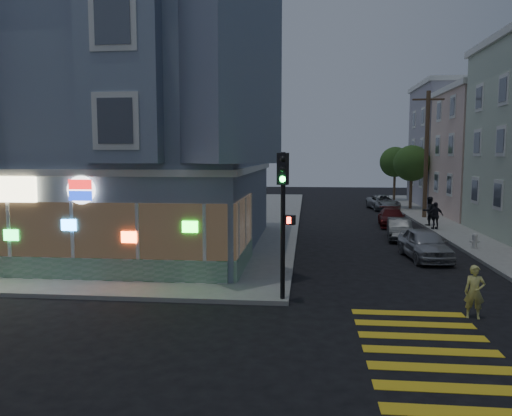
% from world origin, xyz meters
% --- Properties ---
extents(ground, '(120.00, 120.00, 0.00)m').
position_xyz_m(ground, '(0.00, 0.00, 0.00)').
color(ground, black).
rests_on(ground, ground).
extents(sidewalk_nw, '(33.00, 42.00, 0.15)m').
position_xyz_m(sidewalk_nw, '(-13.50, 23.00, 0.07)').
color(sidewalk_nw, gray).
rests_on(sidewalk_nw, ground).
extents(corner_building, '(14.60, 14.60, 11.40)m').
position_xyz_m(corner_building, '(-6.00, 10.98, 5.82)').
color(corner_building, slate).
rests_on(corner_building, sidewalk_nw).
extents(row_house_d, '(12.00, 8.60, 10.50)m').
position_xyz_m(row_house_d, '(19.50, 34.00, 5.40)').
color(row_house_d, '#96909F').
rests_on(row_house_d, sidewalk_ne).
extents(utility_pole, '(2.20, 0.30, 9.00)m').
position_xyz_m(utility_pole, '(12.00, 24.00, 4.80)').
color(utility_pole, '#4C3826').
rests_on(utility_pole, sidewalk_ne).
extents(street_tree_near, '(3.00, 3.00, 5.30)m').
position_xyz_m(street_tree_near, '(12.20, 30.00, 3.94)').
color(street_tree_near, '#4C3826').
rests_on(street_tree_near, sidewalk_ne).
extents(street_tree_far, '(3.00, 3.00, 5.30)m').
position_xyz_m(street_tree_far, '(12.20, 38.00, 3.94)').
color(street_tree_far, '#4C3826').
rests_on(street_tree_far, sidewalk_ne).
extents(running_child, '(0.62, 0.48, 1.53)m').
position_xyz_m(running_child, '(8.29, 1.43, 0.76)').
color(running_child, '#D5D16D').
rests_on(running_child, ground).
extents(pedestrian_a, '(1.10, 1.00, 1.84)m').
position_xyz_m(pedestrian_a, '(11.30, 19.69, 1.07)').
color(pedestrian_a, black).
rests_on(pedestrian_a, sidewalk_ne).
extents(pedestrian_b, '(1.04, 0.63, 1.65)m').
position_xyz_m(pedestrian_b, '(11.30, 17.99, 0.97)').
color(pedestrian_b, black).
rests_on(pedestrian_b, sidewalk_ne).
extents(parked_car_a, '(1.96, 4.15, 1.37)m').
position_xyz_m(parked_car_a, '(8.76, 9.59, 0.69)').
color(parked_car_a, '#A4A6AB').
rests_on(parked_car_a, ground).
extents(parked_car_b, '(1.63, 3.65, 1.16)m').
position_xyz_m(parked_car_b, '(8.60, 14.79, 0.58)').
color(parked_car_b, '#3B3F41').
rests_on(parked_car_b, ground).
extents(parked_car_c, '(1.97, 4.15, 1.17)m').
position_xyz_m(parked_car_c, '(9.04, 19.99, 0.58)').
color(parked_car_c, '#511212').
rests_on(parked_car_c, ground).
extents(parked_car_d, '(2.59, 4.70, 1.24)m').
position_xyz_m(parked_car_d, '(9.96, 30.08, 0.62)').
color(parked_car_d, '#90959A').
rests_on(parked_car_d, ground).
extents(traffic_signal, '(0.58, 0.51, 4.57)m').
position_xyz_m(traffic_signal, '(2.82, 2.18, 3.24)').
color(traffic_signal, black).
rests_on(traffic_signal, sidewalk_nw).
extents(fire_hydrant, '(0.43, 0.25, 0.75)m').
position_xyz_m(fire_hydrant, '(11.58, 11.68, 0.54)').
color(fire_hydrant, silver).
rests_on(fire_hydrant, sidewalk_ne).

